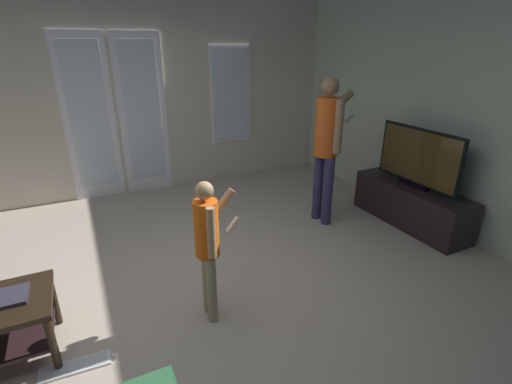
% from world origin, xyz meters
% --- Properties ---
extents(ground_plane, '(6.34, 5.57, 0.02)m').
position_xyz_m(ground_plane, '(0.00, 0.00, -0.01)').
color(ground_plane, '#BBA894').
extents(wall_back_with_doors, '(6.34, 0.09, 2.90)m').
position_xyz_m(wall_back_with_doors, '(0.03, 2.75, 1.41)').
color(wall_back_with_doors, beige).
rests_on(wall_back_with_doors, ground_plane).
extents(wall_right_plain, '(0.06, 5.57, 2.87)m').
position_xyz_m(wall_right_plain, '(3.14, 0.00, 1.44)').
color(wall_right_plain, beige).
rests_on(wall_right_plain, ground_plane).
extents(tv_stand, '(0.43, 1.42, 0.47)m').
position_xyz_m(tv_stand, '(2.83, 0.20, 0.24)').
color(tv_stand, black).
rests_on(tv_stand, ground_plane).
extents(flat_screen_tv, '(0.08, 1.07, 0.66)m').
position_xyz_m(flat_screen_tv, '(2.83, 0.21, 0.81)').
color(flat_screen_tv, black).
rests_on(flat_screen_tv, tv_stand).
extents(person_adult, '(0.67, 0.48, 1.66)m').
position_xyz_m(person_adult, '(1.96, 0.73, 1.00)').
color(person_adult, '#382F5A').
rests_on(person_adult, ground_plane).
extents(person_child, '(0.40, 0.30, 1.12)m').
position_xyz_m(person_child, '(0.20, -0.27, 0.67)').
color(person_child, tan).
rests_on(person_child, ground_plane).
extents(loose_keyboard, '(0.45, 0.15, 0.02)m').
position_xyz_m(loose_keyboard, '(-0.79, -0.37, 0.01)').
color(loose_keyboard, white).
rests_on(loose_keyboard, ground_plane).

